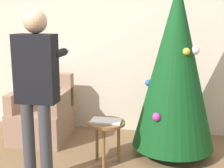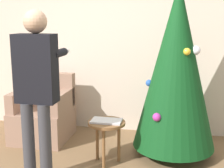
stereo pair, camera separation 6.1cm
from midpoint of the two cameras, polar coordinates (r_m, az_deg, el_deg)
The scene contains 6 objects.
wall_back at distance 4.55m, azimuth -1.97°, elevation 8.27°, with size 8.00×0.06×2.70m.
christmas_tree at distance 3.69m, azimuth 11.05°, elevation 3.22°, with size 0.97×0.97×2.07m.
armchair at distance 4.43m, azimuth -13.03°, elevation -5.71°, with size 0.72×0.74×0.88m.
person_standing at distance 3.09m, azimuth -14.16°, elevation 0.22°, with size 0.41×0.57×1.72m.
side_stool at distance 3.56m, azimuth -1.54°, elevation -8.10°, with size 0.43×0.43×0.50m.
laptop at distance 3.53m, azimuth -1.55°, elevation -6.76°, with size 0.34×0.21×0.02m.
Camera 1 is at (0.96, -2.21, 1.64)m, focal length 50.00 mm.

